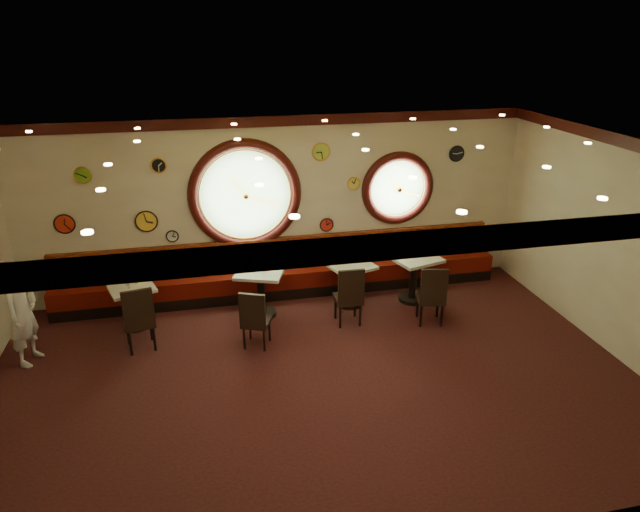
{
  "coord_description": "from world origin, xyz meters",
  "views": [
    {
      "loc": [
        -1.4,
        -6.65,
        4.64
      ],
      "look_at": [
        0.25,
        0.8,
        1.5
      ],
      "focal_mm": 32.0,
      "sensor_mm": 36.0,
      "label": 1
    }
  ],
  "objects_px": {
    "condiment_a_salt": "(126,283)",
    "condiment_b_pepper": "(264,268)",
    "condiment_d_salt": "(408,252)",
    "condiment_c_pepper": "(354,261)",
    "table_a": "(133,301)",
    "chair_d": "(432,292)",
    "chair_c": "(350,293)",
    "chair_a": "(139,315)",
    "condiment_b_bottle": "(264,264)",
    "condiment_b_salt": "(254,267)",
    "condiment_d_pepper": "(414,255)",
    "table_c": "(350,279)",
    "condiment_d_bottle": "(421,249)",
    "table_b": "(261,287)",
    "condiment_c_bottle": "(352,258)",
    "waiter": "(22,312)",
    "table_d": "(414,273)",
    "chair_b": "(254,316)",
    "condiment_a_pepper": "(128,285)",
    "condiment_c_salt": "(344,261)",
    "condiment_a_bottle": "(136,278)"
  },
  "relations": [
    {
      "from": "condiment_a_salt",
      "to": "condiment_b_bottle",
      "type": "bearing_deg",
      "value": 0.25
    },
    {
      "from": "table_a",
      "to": "chair_d",
      "type": "xyz_separation_m",
      "value": [
        4.74,
        -0.96,
        0.13
      ]
    },
    {
      "from": "condiment_b_salt",
      "to": "condiment_a_bottle",
      "type": "distance_m",
      "value": 1.9
    },
    {
      "from": "condiment_c_salt",
      "to": "condiment_d_pepper",
      "type": "distance_m",
      "value": 1.23
    },
    {
      "from": "condiment_c_pepper",
      "to": "condiment_d_bottle",
      "type": "bearing_deg",
      "value": 1.11
    },
    {
      "from": "condiment_c_salt",
      "to": "condiment_c_pepper",
      "type": "bearing_deg",
      "value": -16.33
    },
    {
      "from": "waiter",
      "to": "condiment_d_pepper",
      "type": "bearing_deg",
      "value": -66.4
    },
    {
      "from": "condiment_a_pepper",
      "to": "condiment_c_bottle",
      "type": "height_order",
      "value": "condiment_c_bottle"
    },
    {
      "from": "chair_c",
      "to": "table_b",
      "type": "bearing_deg",
      "value": 154.94
    },
    {
      "from": "condiment_b_pepper",
      "to": "table_d",
      "type": "bearing_deg",
      "value": 0.48
    },
    {
      "from": "chair_a",
      "to": "condiment_b_bottle",
      "type": "bearing_deg",
      "value": 11.27
    },
    {
      "from": "condiment_d_salt",
      "to": "condiment_c_pepper",
      "type": "height_order",
      "value": "condiment_d_salt"
    },
    {
      "from": "chair_c",
      "to": "condiment_d_pepper",
      "type": "relative_size",
      "value": 6.12
    },
    {
      "from": "condiment_b_salt",
      "to": "condiment_d_pepper",
      "type": "bearing_deg",
      "value": -2.18
    },
    {
      "from": "condiment_c_salt",
      "to": "condiment_a_pepper",
      "type": "height_order",
      "value": "condiment_c_salt"
    },
    {
      "from": "condiment_c_salt",
      "to": "table_c",
      "type": "bearing_deg",
      "value": -24.01
    },
    {
      "from": "table_c",
      "to": "condiment_a_salt",
      "type": "bearing_deg",
      "value": 179.68
    },
    {
      "from": "condiment_d_bottle",
      "to": "waiter",
      "type": "height_order",
      "value": "waiter"
    },
    {
      "from": "chair_a",
      "to": "condiment_b_bottle",
      "type": "height_order",
      "value": "chair_a"
    },
    {
      "from": "chair_d",
      "to": "condiment_d_salt",
      "type": "height_order",
      "value": "chair_d"
    },
    {
      "from": "condiment_c_pepper",
      "to": "waiter",
      "type": "xyz_separation_m",
      "value": [
        -5.13,
        -0.73,
        -0.03
      ]
    },
    {
      "from": "condiment_a_salt",
      "to": "condiment_b_pepper",
      "type": "distance_m",
      "value": 2.2
    },
    {
      "from": "table_b",
      "to": "condiment_d_bottle",
      "type": "relative_size",
      "value": 5.37
    },
    {
      "from": "condiment_b_bottle",
      "to": "chair_c",
      "type": "bearing_deg",
      "value": -29.32
    },
    {
      "from": "chair_c",
      "to": "condiment_b_bottle",
      "type": "distance_m",
      "value": 1.52
    },
    {
      "from": "condiment_d_bottle",
      "to": "waiter",
      "type": "bearing_deg",
      "value": -173.23
    },
    {
      "from": "condiment_b_bottle",
      "to": "condiment_c_bottle",
      "type": "height_order",
      "value": "condiment_b_bottle"
    },
    {
      "from": "condiment_a_pepper",
      "to": "condiment_c_pepper",
      "type": "bearing_deg",
      "value": 1.41
    },
    {
      "from": "chair_d",
      "to": "condiment_a_salt",
      "type": "xyz_separation_m",
      "value": [
        -4.81,
        1.0,
        0.2
      ]
    },
    {
      "from": "chair_a",
      "to": "condiment_c_pepper",
      "type": "relative_size",
      "value": 6.66
    },
    {
      "from": "condiment_a_salt",
      "to": "condiment_d_salt",
      "type": "relative_size",
      "value": 0.87
    },
    {
      "from": "chair_c",
      "to": "chair_d",
      "type": "bearing_deg",
      "value": -11.28
    },
    {
      "from": "chair_c",
      "to": "condiment_b_pepper",
      "type": "xyz_separation_m",
      "value": [
        -1.31,
        0.6,
        0.3
      ]
    },
    {
      "from": "condiment_a_pepper",
      "to": "condiment_d_pepper",
      "type": "height_order",
      "value": "condiment_d_pepper"
    },
    {
      "from": "condiment_d_salt",
      "to": "waiter",
      "type": "bearing_deg",
      "value": -173.03
    },
    {
      "from": "condiment_d_bottle",
      "to": "condiment_b_bottle",
      "type": "bearing_deg",
      "value": 179.76
    },
    {
      "from": "condiment_a_bottle",
      "to": "waiter",
      "type": "distance_m",
      "value": 1.71
    },
    {
      "from": "condiment_c_salt",
      "to": "condiment_d_salt",
      "type": "distance_m",
      "value": 1.15
    },
    {
      "from": "condiment_c_bottle",
      "to": "waiter",
      "type": "height_order",
      "value": "waiter"
    },
    {
      "from": "table_c",
      "to": "chair_a",
      "type": "height_order",
      "value": "chair_a"
    },
    {
      "from": "condiment_a_pepper",
      "to": "condiment_a_bottle",
      "type": "relative_size",
      "value": 0.63
    },
    {
      "from": "condiment_a_pepper",
      "to": "condiment_d_pepper",
      "type": "relative_size",
      "value": 1.06
    },
    {
      "from": "condiment_c_salt",
      "to": "condiment_a_salt",
      "type": "bearing_deg",
      "value": -179.57
    },
    {
      "from": "table_d",
      "to": "waiter",
      "type": "distance_m",
      "value": 6.24
    },
    {
      "from": "table_d",
      "to": "condiment_c_pepper",
      "type": "height_order",
      "value": "condiment_c_pepper"
    },
    {
      "from": "chair_b",
      "to": "condiment_c_pepper",
      "type": "relative_size",
      "value": 6.02
    },
    {
      "from": "condiment_b_salt",
      "to": "condiment_c_pepper",
      "type": "bearing_deg",
      "value": 0.71
    },
    {
      "from": "condiment_b_bottle",
      "to": "chair_b",
      "type": "bearing_deg",
      "value": -104.75
    },
    {
      "from": "table_a",
      "to": "table_c",
      "type": "bearing_deg",
      "value": 0.27
    },
    {
      "from": "chair_b",
      "to": "condiment_a_pepper",
      "type": "height_order",
      "value": "chair_b"
    }
  ]
}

